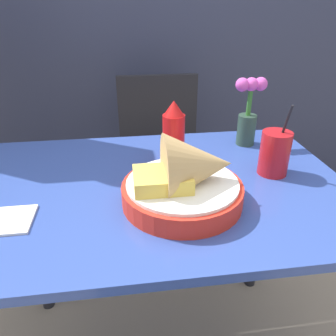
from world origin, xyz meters
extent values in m
cube|color=#334C9E|center=(0.00, 0.00, 0.74)|extent=(1.04, 0.71, 0.02)
cylinder|color=black|center=(-0.46, 0.29, 0.37)|extent=(0.05, 0.05, 0.73)
cylinder|color=black|center=(0.46, 0.29, 0.37)|extent=(0.05, 0.05, 0.73)
cylinder|color=black|center=(-0.09, 0.46, 0.22)|extent=(0.03, 0.03, 0.44)
cylinder|color=black|center=(0.27, 0.46, 0.22)|extent=(0.03, 0.03, 0.44)
cylinder|color=black|center=(-0.09, 0.82, 0.22)|extent=(0.03, 0.03, 0.44)
cylinder|color=black|center=(0.27, 0.82, 0.22)|extent=(0.03, 0.03, 0.44)
cube|color=black|center=(0.09, 0.64, 0.45)|extent=(0.40, 0.40, 0.02)
cube|color=black|center=(0.09, 0.83, 0.67)|extent=(0.40, 0.03, 0.42)
cylinder|color=red|center=(0.05, -0.10, 0.78)|extent=(0.30, 0.30, 0.05)
cylinder|color=white|center=(0.05, -0.10, 0.81)|extent=(0.27, 0.27, 0.01)
cone|color=tan|center=(0.09, -0.10, 0.85)|extent=(0.16, 0.16, 0.16)
cube|color=#E5C14C|center=(0.00, -0.12, 0.83)|extent=(0.13, 0.11, 0.04)
cylinder|color=red|center=(0.06, 0.13, 0.83)|extent=(0.07, 0.07, 0.15)
cone|color=red|center=(0.06, 0.13, 0.93)|extent=(0.06, 0.06, 0.04)
cylinder|color=red|center=(0.34, 0.01, 0.82)|extent=(0.08, 0.08, 0.13)
cylinder|color=black|center=(0.34, 0.01, 0.81)|extent=(0.08, 0.08, 0.10)
cylinder|color=black|center=(0.35, 0.01, 0.87)|extent=(0.01, 0.07, 0.18)
cylinder|color=#2D4738|center=(0.33, 0.23, 0.81)|extent=(0.06, 0.06, 0.10)
cylinder|color=#33722D|center=(0.33, 0.23, 0.91)|extent=(0.02, 0.02, 0.09)
sphere|color=#D14CB2|center=(0.33, 0.23, 0.96)|extent=(0.04, 0.04, 0.04)
sphere|color=#D14CB2|center=(0.30, 0.23, 0.96)|extent=(0.04, 0.04, 0.04)
sphere|color=#D14CB2|center=(0.36, 0.23, 0.96)|extent=(0.04, 0.04, 0.04)
cube|color=white|center=(-0.37, -0.13, 0.76)|extent=(0.14, 0.11, 0.01)
camera|label=1|loc=(-0.08, -0.78, 1.21)|focal=35.00mm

